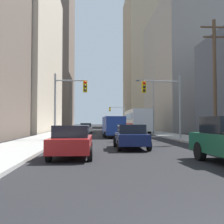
{
  "coord_description": "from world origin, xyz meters",
  "views": [
    {
      "loc": [
        -2.37,
        -2.93,
        1.67
      ],
      "look_at": [
        0.0,
        29.07,
        2.89
      ],
      "focal_mm": 42.62,
      "sensor_mm": 36.0,
      "label": 1
    }
  ],
  "objects": [
    {
      "name": "sedan_red",
      "position": [
        -3.34,
        9.78,
        0.77
      ],
      "size": [
        1.95,
        4.24,
        1.52
      ],
      "color": "maroon",
      "rests_on": "ground"
    },
    {
      "name": "building_right_mid_block",
      "position": [
        16.34,
        45.47,
        11.28
      ],
      "size": [
        14.18,
        21.31,
        22.56
      ],
      "primitive_type": "cube",
      "color": "gray",
      "rests_on": "ground"
    },
    {
      "name": "building_left_far_tower",
      "position": [
        -19.33,
        86.55,
        26.27
      ],
      "size": [
        20.21,
        25.0,
        52.54
      ],
      "primitive_type": "cube",
      "color": "#66564C",
      "rests_on": "ground"
    },
    {
      "name": "traffic_signal_far_right",
      "position": [
        3.99,
        63.11,
        4.05
      ],
      "size": [
        3.98,
        0.44,
        6.0
      ],
      "color": "gray",
      "rests_on": "ground"
    },
    {
      "name": "utility_pole_right",
      "position": [
        7.39,
        17.51,
        5.23
      ],
      "size": [
        2.2,
        0.28,
        9.92
      ],
      "color": "brown",
      "rests_on": "ground"
    },
    {
      "name": "traffic_signal_near_right",
      "position": [
        4.14,
        20.91,
        4.04
      ],
      "size": [
        3.65,
        0.44,
        6.0
      ],
      "color": "gray",
      "rests_on": "ground"
    },
    {
      "name": "cargo_van_blue",
      "position": [
        -0.1,
        25.77,
        1.29
      ],
      "size": [
        2.19,
        5.28,
        2.26
      ],
      "color": "navy",
      "rests_on": "ground"
    },
    {
      "name": "sedan_navy",
      "position": [
        0.03,
        13.54,
        0.77
      ],
      "size": [
        1.95,
        4.26,
        1.52
      ],
      "color": "#141E4C",
      "rests_on": "ground"
    },
    {
      "name": "sedan_silver",
      "position": [
        -3.35,
        37.41,
        0.77
      ],
      "size": [
        1.95,
        4.24,
        1.52
      ],
      "color": "#B7BABF",
      "rests_on": "ground"
    },
    {
      "name": "sedan_black",
      "position": [
        0.15,
        31.5,
        0.77
      ],
      "size": [
        1.95,
        4.24,
        1.52
      ],
      "color": "black",
      "rests_on": "ground"
    },
    {
      "name": "sidewalk_left",
      "position": [
        -7.0,
        50.0,
        0.07
      ],
      "size": [
        3.83,
        160.0,
        0.15
      ],
      "primitive_type": "cube",
      "color": "#9E9E99",
      "rests_on": "ground"
    },
    {
      "name": "building_right_far_highrise",
      "position": [
        22.35,
        87.41,
        23.09
      ],
      "size": [
        25.92,
        21.72,
        46.19
      ],
      "primitive_type": "cube",
      "color": "tan",
      "rests_on": "ground"
    },
    {
      "name": "sidewalk_right",
      "position": [
        7.0,
        50.0,
        0.07
      ],
      "size": [
        3.83,
        160.0,
        0.15
      ],
      "primitive_type": "cube",
      "color": "#9E9E99",
      "rests_on": "ground"
    },
    {
      "name": "street_lamp_right",
      "position": [
        5.39,
        31.95,
        4.55
      ],
      "size": [
        2.48,
        0.32,
        7.5
      ],
      "color": "gray",
      "rests_on": "ground"
    },
    {
      "name": "city_bus",
      "position": [
        4.12,
        35.54,
        1.93
      ],
      "size": [
        2.83,
        11.57,
        3.4
      ],
      "color": "silver",
      "rests_on": "ground"
    },
    {
      "name": "traffic_signal_near_left",
      "position": [
        -4.47,
        20.91,
        4.0
      ],
      "size": [
        2.94,
        0.44,
        6.0
      ],
      "color": "gray",
      "rests_on": "ground"
    }
  ]
}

